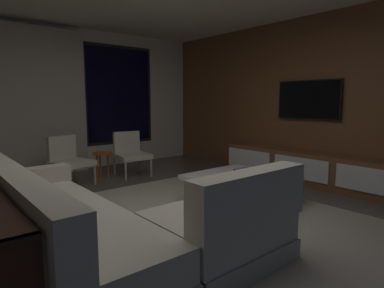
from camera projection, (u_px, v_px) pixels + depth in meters
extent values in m
plane|color=#564C44|center=(173.00, 228.00, 3.43)|extent=(9.20, 9.20, 0.00)
cube|color=silver|center=(54.00, 100.00, 6.03)|extent=(6.60, 0.12, 2.70)
cube|color=black|center=(119.00, 95.00, 6.80)|extent=(1.52, 0.02, 2.02)
cube|color=black|center=(120.00, 95.00, 6.79)|extent=(1.40, 0.03, 1.90)
cube|color=#BCB5A3|center=(24.00, 103.00, 5.55)|extent=(2.10, 0.12, 2.60)
cube|color=brown|center=(326.00, 100.00, 5.21)|extent=(0.12, 7.80, 2.70)
cube|color=#ADA391|center=(204.00, 223.00, 3.58)|extent=(3.20, 3.80, 0.01)
cube|color=#B1A997|center=(66.00, 250.00, 2.73)|extent=(0.90, 2.50, 0.18)
cube|color=beige|center=(64.00, 226.00, 2.70)|extent=(0.86, 2.42, 0.24)
cube|color=beige|center=(14.00, 197.00, 2.44)|extent=(0.20, 2.50, 0.40)
cube|color=beige|center=(27.00, 177.00, 3.55)|extent=(0.90, 0.20, 0.18)
cube|color=#B1A997|center=(216.00, 249.00, 2.75)|extent=(1.10, 0.90, 0.18)
cube|color=beige|center=(217.00, 226.00, 2.72)|extent=(1.07, 0.86, 0.24)
cube|color=beige|center=(250.00, 198.00, 2.41)|extent=(1.10, 0.20, 0.40)
cube|color=beige|center=(16.00, 185.00, 2.93)|extent=(0.10, 0.36, 0.36)
cube|color=#B2A893|center=(44.00, 209.00, 2.29)|extent=(0.10, 0.36, 0.36)
cube|color=#351B12|center=(240.00, 192.00, 4.28)|extent=(1.00, 1.00, 0.30)
cube|color=white|center=(240.00, 178.00, 4.26)|extent=(1.16, 1.16, 0.06)
cube|color=#4E78C6|center=(245.00, 174.00, 4.30)|extent=(0.23, 0.21, 0.03)
cube|color=#7162D8|center=(245.00, 172.00, 4.30)|extent=(0.24, 0.15, 0.03)
cube|color=#694C7F|center=(245.00, 170.00, 4.29)|extent=(0.25, 0.21, 0.03)
cylinder|color=#B2ADA0|center=(151.00, 167.00, 5.74)|extent=(0.04, 0.04, 0.36)
cylinder|color=#B2ADA0|center=(126.00, 170.00, 5.47)|extent=(0.04, 0.04, 0.36)
cylinder|color=#B2ADA0|center=(139.00, 162.00, 6.15)|extent=(0.04, 0.04, 0.36)
cylinder|color=#B2ADA0|center=(114.00, 165.00, 5.88)|extent=(0.04, 0.04, 0.36)
cube|color=beige|center=(132.00, 156.00, 5.79)|extent=(0.59, 0.61, 0.08)
cube|color=beige|center=(127.00, 142.00, 5.95)|extent=(0.49, 0.12, 0.38)
cylinder|color=#B2ADA0|center=(95.00, 174.00, 5.20)|extent=(0.04, 0.04, 0.36)
cylinder|color=#B2ADA0|center=(69.00, 180.00, 4.81)|extent=(0.04, 0.04, 0.36)
cylinder|color=#B2ADA0|center=(75.00, 170.00, 5.48)|extent=(0.04, 0.04, 0.36)
cylinder|color=#B2ADA0|center=(49.00, 175.00, 5.09)|extent=(0.04, 0.04, 0.36)
cube|color=beige|center=(72.00, 163.00, 5.12)|extent=(0.67, 0.69, 0.08)
cube|color=beige|center=(62.00, 148.00, 5.22)|extent=(0.49, 0.21, 0.38)
cylinder|color=#BF4C1E|center=(97.00, 166.00, 5.53)|extent=(0.03, 0.03, 0.46)
cylinder|color=#BF4C1E|center=(108.00, 165.00, 5.66)|extent=(0.03, 0.03, 0.46)
cylinder|color=#BF4C1E|center=(100.00, 165.00, 5.67)|extent=(0.03, 0.03, 0.46)
cylinder|color=#BF4C1E|center=(102.00, 153.00, 5.56)|extent=(0.32, 0.32, 0.02)
cube|color=brown|center=(308.00, 168.00, 5.25)|extent=(0.44, 3.10, 0.52)
cube|color=white|center=(371.00, 181.00, 4.30)|extent=(0.02, 0.93, 0.33)
cube|color=white|center=(300.00, 168.00, 5.10)|extent=(0.02, 0.93, 0.33)
cube|color=white|center=(248.00, 159.00, 5.89)|extent=(0.02, 0.93, 0.33)
cube|color=black|center=(361.00, 188.00, 4.59)|extent=(0.33, 0.68, 0.19)
cube|color=#BBACC4|center=(381.00, 193.00, 4.40)|extent=(0.03, 0.04, 0.16)
cube|color=#AF9CA7|center=(374.00, 191.00, 4.46)|extent=(0.03, 0.04, 0.15)
cube|color=gray|center=(367.00, 190.00, 4.53)|extent=(0.03, 0.04, 0.15)
cube|color=#9DAA67|center=(361.00, 189.00, 4.59)|extent=(0.03, 0.04, 0.14)
cube|color=#427B50|center=(355.00, 187.00, 4.66)|extent=(0.03, 0.04, 0.18)
cube|color=#C94A6B|center=(349.00, 186.00, 4.72)|extent=(0.03, 0.04, 0.16)
cube|color=#A0517F|center=(343.00, 186.00, 4.79)|extent=(0.03, 0.04, 0.15)
cube|color=black|center=(308.00, 100.00, 5.33)|extent=(0.04, 1.10, 0.64)
cube|color=black|center=(308.00, 100.00, 5.33)|extent=(0.05, 1.06, 0.60)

